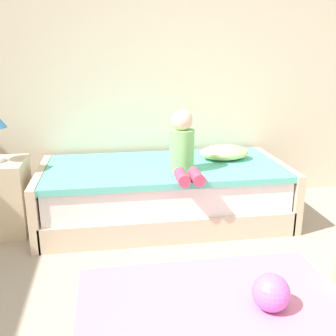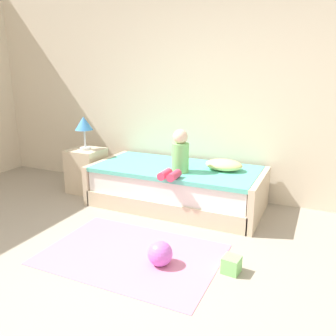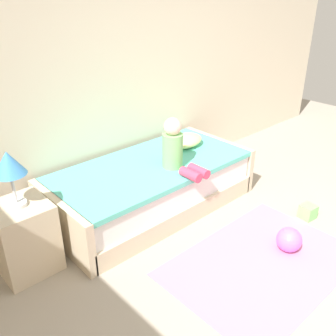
{
  "view_description": "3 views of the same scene",
  "coord_description": "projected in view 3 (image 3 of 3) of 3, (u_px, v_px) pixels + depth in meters",
  "views": [
    {
      "loc": [
        -0.77,
        -1.18,
        1.45
      ],
      "look_at": [
        -0.31,
        1.75,
        0.55
      ],
      "focal_mm": 41.87,
      "sensor_mm": 36.0,
      "label": 1
    },
    {
      "loc": [
        1.29,
        -1.75,
        1.63
      ],
      "look_at": [
        -0.31,
        1.75,
        0.55
      ],
      "focal_mm": 36.78,
      "sensor_mm": 36.0,
      "label": 2
    },
    {
      "loc": [
        -2.44,
        -0.58,
        2.12
      ],
      "look_at": [
        -0.31,
        1.75,
        0.55
      ],
      "focal_mm": 39.94,
      "sensor_mm": 36.0,
      "label": 3
    }
  ],
  "objects": [
    {
      "name": "wall_rear",
      "position": [
        135.0,
        55.0,
        3.88
      ],
      "size": [
        7.2,
        0.1,
        2.9
      ],
      "primitive_type": "cube",
      "color": "beige",
      "rests_on": "ground"
    },
    {
      "name": "bed",
      "position": [
        152.0,
        186.0,
        3.83
      ],
      "size": [
        2.11,
        1.0,
        0.5
      ],
      "color": "beige",
      "rests_on": "ground"
    },
    {
      "name": "nightstand",
      "position": [
        24.0,
        238.0,
        2.97
      ],
      "size": [
        0.44,
        0.44,
        0.6
      ],
      "primitive_type": "cube",
      "color": "beige",
      "rests_on": "ground"
    },
    {
      "name": "table_lamp",
      "position": [
        9.0,
        166.0,
        2.69
      ],
      "size": [
        0.24,
        0.24,
        0.45
      ],
      "color": "silver",
      "rests_on": "nightstand"
    },
    {
      "name": "child_figure",
      "position": [
        176.0,
        149.0,
        3.55
      ],
      "size": [
        0.2,
        0.51,
        0.5
      ],
      "color": "#7FC672",
      "rests_on": "bed"
    },
    {
      "name": "pillow",
      "position": [
        185.0,
        141.0,
        4.1
      ],
      "size": [
        0.44,
        0.3,
        0.13
      ],
      "primitive_type": "ellipsoid",
      "color": "#F2E58C",
      "rests_on": "bed"
    },
    {
      "name": "toy_ball",
      "position": [
        289.0,
        240.0,
        3.26
      ],
      "size": [
        0.22,
        0.22,
        0.22
      ],
      "primitive_type": "sphere",
      "color": "#CC66D8",
      "rests_on": "ground"
    },
    {
      "name": "area_rug",
      "position": [
        262.0,
        263.0,
        3.14
      ],
      "size": [
        1.6,
        1.1,
        0.01
      ],
      "primitive_type": "cube",
      "color": "pink",
      "rests_on": "ground"
    },
    {
      "name": "toy_block",
      "position": [
        308.0,
        212.0,
        3.73
      ],
      "size": [
        0.15,
        0.15,
        0.14
      ],
      "primitive_type": "cube",
      "rotation": [
        0.0,
        0.0,
        3.03
      ],
      "color": "#7FD872",
      "rests_on": "ground"
    }
  ]
}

